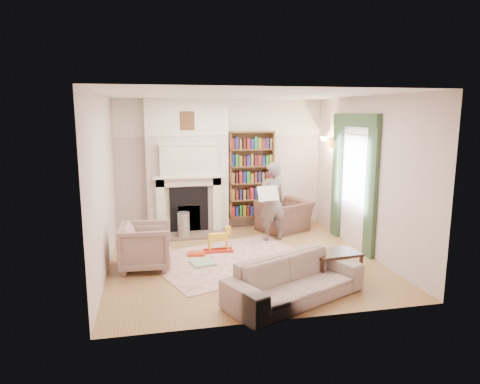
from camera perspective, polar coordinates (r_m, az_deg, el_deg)
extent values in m
plane|color=olive|center=(7.51, 0.40, -9.00)|extent=(4.50, 4.50, 0.00)
plane|color=white|center=(7.09, 0.43, 12.86)|extent=(4.50, 4.50, 0.00)
plane|color=beige|center=(9.36, -2.55, 3.69)|extent=(4.50, 0.00, 4.50)
plane|color=beige|center=(5.03, 5.93, -2.29)|extent=(4.50, 0.00, 4.50)
plane|color=beige|center=(7.04, -17.77, 0.94)|extent=(0.00, 4.50, 4.50)
plane|color=beige|center=(7.96, 16.46, 2.06)|extent=(0.00, 4.50, 4.50)
cube|color=beige|center=(9.09, -7.04, 3.43)|extent=(1.70, 0.35, 2.80)
cube|color=silver|center=(8.84, -6.85, 2.05)|extent=(1.47, 0.24, 0.05)
cube|color=black|center=(9.06, -6.81, -2.38)|extent=(0.80, 0.06, 0.96)
cube|color=silver|center=(8.81, -6.91, 4.22)|extent=(1.15, 0.18, 0.62)
cube|color=brown|center=(9.39, 1.51, 2.34)|extent=(1.00, 0.24, 1.85)
cube|color=silver|center=(8.29, 15.08, 2.81)|extent=(0.02, 0.90, 1.30)
cube|color=#2B432B|center=(7.70, 17.11, 0.26)|extent=(0.07, 0.32, 2.40)
cube|color=#2B432B|center=(8.94, 12.78, 1.82)|extent=(0.07, 0.32, 2.40)
cube|color=#2B432B|center=(8.21, 15.11, 9.25)|extent=(0.09, 1.70, 0.24)
cube|color=beige|center=(7.49, -1.07, -9.01)|extent=(3.16, 2.80, 0.01)
imported|color=#4B3328|center=(9.25, 5.93, -3.19)|extent=(1.29, 1.22, 0.66)
imported|color=#A9978B|center=(7.18, -12.45, -7.07)|extent=(0.86, 0.84, 0.74)
imported|color=#B3A493|center=(5.95, 7.33, -11.48)|extent=(2.13, 1.54, 0.58)
imported|color=#63554F|center=(8.46, 4.33, -1.29)|extent=(0.64, 0.48, 1.57)
cube|color=white|center=(8.19, 3.74, -0.19)|extent=(0.44, 0.20, 0.28)
cylinder|color=#A5A8AC|center=(8.70, -7.51, -4.46)|extent=(0.31, 0.31, 0.55)
cube|color=#D9D04C|center=(7.32, -5.00, -9.37)|extent=(0.45, 0.45, 0.03)
cube|color=red|center=(7.73, -5.87, -8.20)|extent=(0.32, 0.23, 0.05)
cube|color=red|center=(7.09, 2.17, -10.07)|extent=(0.29, 0.25, 0.02)
cube|color=red|center=(7.47, 3.16, -8.98)|extent=(0.27, 0.22, 0.02)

